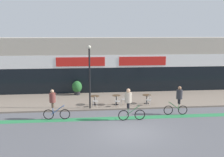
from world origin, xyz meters
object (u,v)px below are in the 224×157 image
object	(u,v)px
lamp_post	(90,72)
cyclist_0	(178,98)
bistro_table_1	(116,98)
planter_pot	(77,87)
cafe_chair_1_side	(124,98)
cafe_chair_2_near	(149,99)
bistro_table_2	(147,97)
cyclist_1	(129,102)
cyclist_2	(54,103)
cafe_chair_1_near	(117,100)
cafe_chair_0_near	(95,100)
bistro_table_0	(95,98)

from	to	relation	value
lamp_post	cyclist_0	bearing A→B (deg)	-16.49
bistro_table_1	planter_pot	bearing A→B (deg)	130.05
bistro_table_1	cyclist_0	size ratio (longest dim) A/B	0.37
cafe_chair_1_side	cafe_chair_2_near	xyz separation A→B (m)	(1.88, -0.52, 0.00)
bistro_table_2	cyclist_1	bearing A→B (deg)	-119.87
cyclist_2	bistro_table_2	bearing A→B (deg)	24.29
planter_pot	cyclist_2	bearing A→B (deg)	-101.62
bistro_table_1	cafe_chair_1_near	xyz separation A→B (m)	(-0.01, -0.62, -0.03)
cafe_chair_1_side	cyclist_2	size ratio (longest dim) A/B	0.44
cafe_chair_2_near	planter_pot	bearing A→B (deg)	47.56
bistro_table_1	bistro_table_2	bearing A→B (deg)	2.33
cafe_chair_0_near	cyclist_1	bearing A→B (deg)	-149.77
bistro_table_0	cyclist_1	xyz separation A→B (m)	(2.16, -3.64, 0.61)
bistro_table_2	cafe_chair_0_near	world-z (taller)	cafe_chair_0_near
bistro_table_0	planter_pot	xyz separation A→B (m)	(-1.49, 3.65, 0.16)
planter_pot	lamp_post	bearing A→B (deg)	-76.51
bistro_table_0	lamp_post	world-z (taller)	lamp_post
cyclist_2	cafe_chair_0_near	bearing A→B (deg)	41.18
planter_pot	cyclist_1	world-z (taller)	cyclist_1
cyclist_2	bistro_table_1	bearing A→B (deg)	33.41
bistro_table_2	lamp_post	world-z (taller)	lamp_post
cafe_chair_1_side	lamp_post	xyz separation A→B (m)	(-2.73, -0.77, 2.26)
bistro_table_2	cyclist_0	size ratio (longest dim) A/B	0.35
cafe_chair_1_near	cyclist_0	world-z (taller)	cyclist_0
cafe_chair_0_near	cyclist_0	xyz separation A→B (m)	(5.84, -2.16, 0.56)
planter_pot	lamp_post	size ratio (longest dim) A/B	0.27
planter_pot	cafe_chair_1_near	bearing A→B (deg)	-54.24
cafe_chair_1_near	cafe_chair_1_side	xyz separation A→B (m)	(0.64, 0.62, 0.00)
cyclist_0	cafe_chair_1_side	bearing A→B (deg)	-32.35
cafe_chair_1_side	lamp_post	bearing A→B (deg)	20.55
bistro_table_1	lamp_post	size ratio (longest dim) A/B	0.16
bistro_table_2	cafe_chair_1_near	bearing A→B (deg)	-163.82
bistro_table_0	bistro_table_1	size ratio (longest dim) A/B	0.94
bistro_table_2	cafe_chair_2_near	distance (m)	0.63
cafe_chair_1_side	planter_pot	world-z (taller)	planter_pot
bistro_table_2	cafe_chair_1_side	bearing A→B (deg)	-176.69
cafe_chair_0_near	lamp_post	world-z (taller)	lamp_post
cafe_chair_2_near	bistro_table_1	bearing A→B (deg)	72.98
cyclist_0	cyclist_1	size ratio (longest dim) A/B	0.95
bistro_table_1	cafe_chair_2_near	distance (m)	2.56
cafe_chair_2_near	cyclist_0	distance (m)	2.71
cafe_chair_1_side	bistro_table_0	bearing A→B (deg)	0.66
bistro_table_0	lamp_post	xyz separation A→B (m)	(-0.39, -0.94, 2.26)
bistro_table_2	cafe_chair_1_side	size ratio (longest dim) A/B	0.80
bistro_table_0	bistro_table_2	xyz separation A→B (m)	(4.21, -0.07, -0.01)
cafe_chair_1_side	planter_pot	bearing A→B (deg)	-40.02
bistro_table_2	cyclist_2	size ratio (longest dim) A/B	0.35
lamp_post	cyclist_1	size ratio (longest dim) A/B	2.19
bistro_table_0	cafe_chair_1_side	world-z (taller)	cafe_chair_1_side
cafe_chair_0_near	bistro_table_0	bearing A→B (deg)	-4.58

